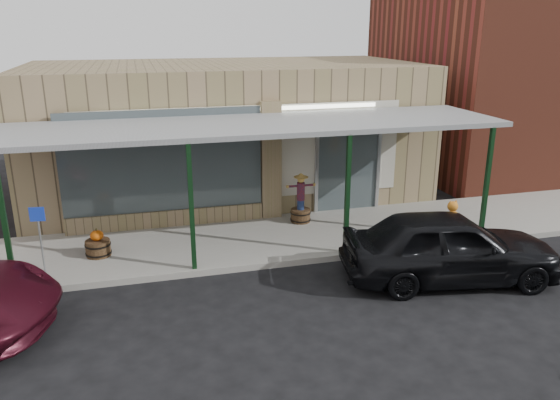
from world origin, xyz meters
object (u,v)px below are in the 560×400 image
object	(u,v)px
barrel_pumpkin	(98,246)
handicap_sign	(39,231)
barrel_scarecrow	(301,205)
parked_sedan	(449,246)

from	to	relation	value
barrel_pumpkin	handicap_sign	xyz separation A→B (m)	(-1.10, -0.67, 0.74)
barrel_scarecrow	barrel_pumpkin	world-z (taller)	barrel_scarecrow
handicap_sign	parked_sedan	size ratio (longest dim) A/B	0.31
barrel_scarecrow	parked_sedan	world-z (taller)	parked_sedan
handicap_sign	barrel_pumpkin	bearing A→B (deg)	37.66
barrel_scarecrow	handicap_sign	size ratio (longest dim) A/B	0.92
handicap_sign	parked_sedan	distance (m)	8.83
barrel_pumpkin	parked_sedan	bearing A→B (deg)	-21.86
barrel_scarecrow	handicap_sign	distance (m)	6.62
barrel_scarecrow	handicap_sign	xyz separation A→B (m)	(-6.38, -1.68, 0.51)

